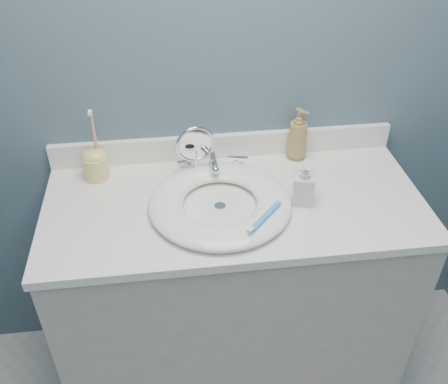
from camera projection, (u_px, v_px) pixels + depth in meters
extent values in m
cube|color=slate|center=(223.00, 72.00, 1.63)|extent=(2.20, 0.02, 2.40)
cube|color=beige|center=(233.00, 296.00, 1.88)|extent=(1.20, 0.55, 0.85)
cube|color=white|center=(234.00, 204.00, 1.61)|extent=(1.22, 0.57, 0.03)
cube|color=white|center=(224.00, 146.00, 1.78)|extent=(1.22, 0.02, 0.09)
cylinder|color=silver|center=(220.00, 206.00, 1.57)|extent=(0.04, 0.04, 0.01)
cube|color=silver|center=(213.00, 169.00, 1.74)|extent=(0.22, 0.05, 0.01)
cylinder|color=silver|center=(213.00, 162.00, 1.72)|extent=(0.03, 0.03, 0.06)
cylinder|color=silver|center=(214.00, 162.00, 1.67)|extent=(0.02, 0.09, 0.02)
sphere|color=silver|center=(216.00, 170.00, 1.63)|extent=(0.03, 0.03, 0.03)
cylinder|color=silver|center=(188.00, 167.00, 1.72)|extent=(0.02, 0.02, 0.03)
cube|color=silver|center=(188.00, 162.00, 1.71)|extent=(0.08, 0.03, 0.01)
cylinder|color=silver|center=(237.00, 163.00, 1.74)|extent=(0.02, 0.02, 0.03)
cube|color=silver|center=(237.00, 158.00, 1.72)|extent=(0.08, 0.03, 0.01)
cylinder|color=silver|center=(196.00, 175.00, 1.71)|extent=(0.07, 0.07, 0.01)
cylinder|color=silver|center=(196.00, 163.00, 1.68)|extent=(0.01, 0.01, 0.10)
torus|color=silver|center=(195.00, 144.00, 1.63)|extent=(0.13, 0.03, 0.13)
cylinder|color=white|center=(195.00, 144.00, 1.63)|extent=(0.11, 0.03, 0.11)
imported|color=olive|center=(298.00, 134.00, 1.75)|extent=(0.10, 0.10, 0.19)
imported|color=silver|center=(304.00, 183.00, 1.56)|extent=(0.08, 0.08, 0.15)
cylinder|color=#EBD375|center=(96.00, 167.00, 1.68)|extent=(0.09, 0.09, 0.08)
ellipsoid|color=#EBD375|center=(94.00, 156.00, 1.66)|extent=(0.09, 0.08, 0.05)
cylinder|color=pink|center=(94.00, 136.00, 1.61)|extent=(0.02, 0.03, 0.17)
cube|color=white|center=(90.00, 113.00, 1.56)|extent=(0.01, 0.02, 0.01)
cube|color=#3C87D6|center=(266.00, 216.00, 1.47)|extent=(0.12, 0.12, 0.01)
cube|color=white|center=(250.00, 230.00, 1.41)|extent=(0.02, 0.03, 0.01)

